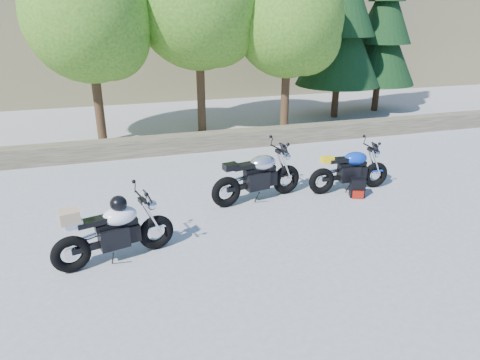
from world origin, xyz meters
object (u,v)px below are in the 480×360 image
object	(u,v)px
blue_bike	(350,170)
backpack	(357,188)
white_bike	(114,230)
silver_bike	(258,177)

from	to	relation	value
blue_bike	backpack	bearing A→B (deg)	-91.51
blue_bike	backpack	world-z (taller)	blue_bike
white_bike	silver_bike	bearing A→B (deg)	14.08
blue_bike	backpack	xyz separation A→B (m)	(-0.01, -0.38, -0.28)
white_bike	blue_bike	xyz separation A→B (m)	(5.25, 1.54, -0.06)
blue_bike	backpack	distance (m)	0.47
silver_bike	backpack	world-z (taller)	silver_bike
backpack	silver_bike	bearing A→B (deg)	-172.62
silver_bike	blue_bike	distance (m)	2.20
silver_bike	blue_bike	xyz separation A→B (m)	(2.19, -0.11, -0.05)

